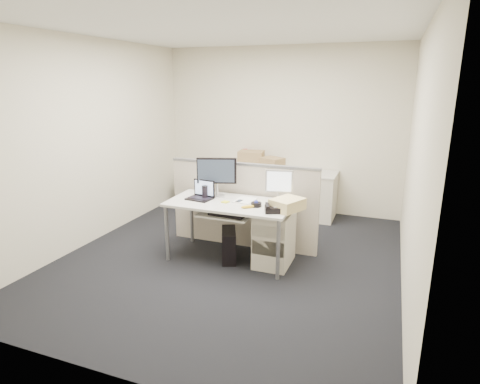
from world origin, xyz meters
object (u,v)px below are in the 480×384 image
at_px(monitor_main, 217,177).
at_px(desk_phone, 274,209).
at_px(laptop, 199,191).
at_px(desk, 230,207).

distance_m(monitor_main, desk_phone, 0.95).
bearing_deg(laptop, monitor_main, 61.01).
bearing_deg(desk_phone, desk, 142.11).
bearing_deg(desk_phone, monitor_main, 135.86).
height_order(laptop, desk_phone, laptop).
xyz_separation_m(monitor_main, desk_phone, (0.85, -0.36, -0.22)).
xyz_separation_m(laptop, desk_phone, (1.00, -0.16, -0.08)).
distance_m(laptop, desk_phone, 1.01).
bearing_deg(desk, monitor_main, 144.25).
height_order(desk, desk_phone, desk_phone).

